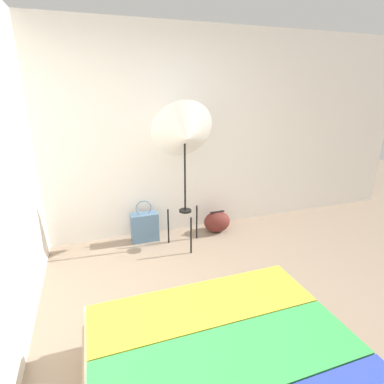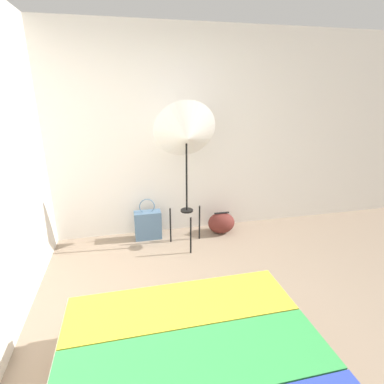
# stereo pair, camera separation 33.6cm
# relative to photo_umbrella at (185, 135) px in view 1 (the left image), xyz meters

# --- Properties ---
(ground_plane) EXTENTS (14.00, 14.00, 0.00)m
(ground_plane) POSITION_rel_photo_umbrella_xyz_m (-0.39, -1.58, -1.37)
(ground_plane) COLOR gray
(wall_back) EXTENTS (8.00, 0.05, 2.60)m
(wall_back) POSITION_rel_photo_umbrella_xyz_m (-0.39, 0.49, -0.07)
(wall_back) COLOR silver
(wall_back) RESTS_ON ground_plane
(wall_side_left) EXTENTS (0.05, 8.00, 2.60)m
(wall_side_left) POSITION_rel_photo_umbrella_xyz_m (-1.64, -0.58, -0.07)
(wall_side_left) COLOR silver
(wall_side_left) RESTS_ON ground_plane
(photo_umbrella) EXTENTS (0.72, 0.47, 1.75)m
(photo_umbrella) POSITION_rel_photo_umbrella_xyz_m (0.00, 0.00, 0.00)
(photo_umbrella) COLOR black
(photo_umbrella) RESTS_ON ground_plane
(tote_bag) EXTENTS (0.34, 0.16, 0.55)m
(tote_bag) POSITION_rel_photo_umbrella_xyz_m (-0.46, 0.27, -1.18)
(tote_bag) COLOR slate
(tote_bag) RESTS_ON ground_plane
(duffel_bag) EXTENTS (0.36, 0.28, 0.29)m
(duffel_bag) POSITION_rel_photo_umbrella_xyz_m (0.52, 0.22, -1.23)
(duffel_bag) COLOR #5B231E
(duffel_bag) RESTS_ON ground_plane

